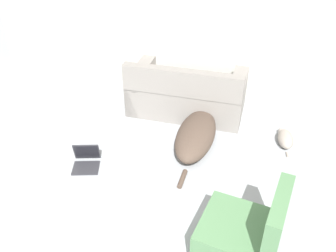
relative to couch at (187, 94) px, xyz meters
name	(u,v)px	position (x,y,z in m)	size (l,w,h in m)	color
wall_back	(223,17)	(0.30, 0.70, 0.94)	(7.88, 0.06, 2.44)	beige
couch	(187,94)	(0.00, 0.00, 0.00)	(1.67, 0.99, 0.81)	gray
dog	(197,133)	(0.36, -0.74, -0.12)	(0.54, 1.60, 0.33)	#4C3D33
cat	(285,138)	(1.44, -0.38, -0.19)	(0.27, 0.55, 0.18)	gray
laptop_open	(86,158)	(-0.78, -1.58, -0.19)	(0.40, 0.41, 0.26)	#2D2D33
side_chair	(243,237)	(1.20, -2.30, 0.00)	(0.73, 0.68, 0.84)	#4C754C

